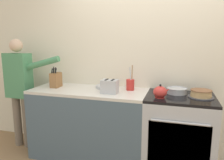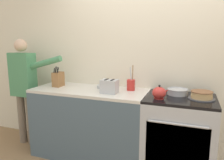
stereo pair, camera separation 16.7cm
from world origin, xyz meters
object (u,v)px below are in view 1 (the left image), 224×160
(stove_range, at_px, (178,134))
(mixing_bowl, at_px, (177,91))
(knife_block, at_px, (56,80))
(layer_cake, at_px, (201,94))
(utensil_crock, at_px, (130,84))
(fruit_bowl, at_px, (105,86))
(tea_kettle, at_px, (160,92))
(person_baker, at_px, (20,84))
(toaster, at_px, (110,86))

(stove_range, distance_m, mixing_bowl, 0.51)
(mixing_bowl, bearing_deg, knife_block, -176.64)
(layer_cake, bearing_deg, utensil_crock, 171.40)
(utensil_crock, height_order, fruit_bowl, utensil_crock)
(mixing_bowl, distance_m, utensil_crock, 0.57)
(tea_kettle, bearing_deg, mixing_bowl, 54.24)
(mixing_bowl, distance_m, knife_block, 1.58)
(tea_kettle, bearing_deg, knife_block, 173.83)
(stove_range, relative_size, utensil_crock, 2.84)
(knife_block, bearing_deg, tea_kettle, -6.17)
(stove_range, distance_m, utensil_crock, 0.82)
(person_baker, bearing_deg, fruit_bowl, 15.14)
(stove_range, distance_m, fruit_bowl, 1.09)
(toaster, distance_m, person_baker, 1.36)
(tea_kettle, bearing_deg, toaster, 175.87)
(stove_range, distance_m, toaster, 0.98)
(layer_cake, relative_size, mixing_bowl, 1.15)
(knife_block, bearing_deg, fruit_bowl, 11.65)
(stove_range, xyz_separation_m, tea_kettle, (-0.22, -0.13, 0.52))
(person_baker, bearing_deg, stove_range, 7.42)
(stove_range, bearing_deg, toaster, -174.05)
(mixing_bowl, relative_size, fruit_bowl, 1.04)
(fruit_bowl, bearing_deg, layer_cake, -7.02)
(mixing_bowl, height_order, knife_block, knife_block)
(layer_cake, xyz_separation_m, mixing_bowl, (-0.26, 0.10, -0.00))
(tea_kettle, distance_m, fruit_bowl, 0.79)
(stove_range, bearing_deg, fruit_bowl, 170.68)
(mixing_bowl, relative_size, person_baker, 0.16)
(tea_kettle, relative_size, knife_block, 0.67)
(layer_cake, bearing_deg, toaster, -174.61)
(stove_range, distance_m, knife_block, 1.71)
(fruit_bowl, xyz_separation_m, person_baker, (-1.22, -0.17, -0.02))
(tea_kettle, xyz_separation_m, fruit_bowl, (-0.74, 0.29, -0.03))
(tea_kettle, height_order, toaster, toaster)
(layer_cake, distance_m, tea_kettle, 0.46)
(knife_block, bearing_deg, toaster, -7.70)
(stove_range, height_order, knife_block, knife_block)
(mixing_bowl, bearing_deg, utensil_crock, 177.60)
(tea_kettle, bearing_deg, fruit_bowl, 158.87)
(mixing_bowl, height_order, utensil_crock, utensil_crock)
(mixing_bowl, xyz_separation_m, person_baker, (-2.13, -0.13, -0.02))
(knife_block, bearing_deg, mixing_bowl, 3.36)
(layer_cake, xyz_separation_m, fruit_bowl, (-1.18, 0.14, -0.01))
(layer_cake, distance_m, knife_block, 1.83)
(layer_cake, xyz_separation_m, knife_block, (-1.83, 0.01, 0.06))
(mixing_bowl, relative_size, utensil_crock, 0.76)
(tea_kettle, distance_m, person_baker, 1.96)
(toaster, relative_size, person_baker, 0.14)
(stove_range, distance_m, person_baker, 2.22)
(knife_block, relative_size, person_baker, 0.18)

